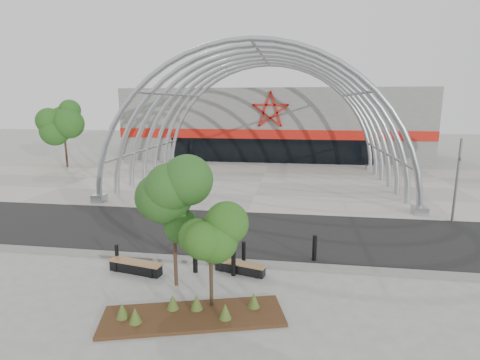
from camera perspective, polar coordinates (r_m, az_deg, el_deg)
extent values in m
plane|color=gray|center=(15.89, -2.17, -12.17)|extent=(140.00, 140.00, 0.00)
cube|color=black|center=(19.09, -0.22, -7.94)|extent=(140.00, 7.00, 0.02)
cube|color=#9E9990|center=(30.57, 3.16, -0.41)|extent=(60.00, 17.00, 0.04)
cube|color=slate|center=(15.64, -2.34, -12.33)|extent=(60.00, 0.50, 0.12)
cube|color=slate|center=(47.91, 5.25, 8.75)|extent=(34.00, 15.00, 8.00)
cube|color=black|center=(40.74, 4.57, 4.44)|extent=(22.00, 0.25, 2.60)
cube|color=red|center=(40.55, 4.61, 6.96)|extent=(34.00, 0.30, 1.00)
torus|color=#9DA2A7|center=(23.34, 1.45, -4.28)|extent=(20.36, 0.36, 20.36)
torus|color=#9DA2A7|center=(25.74, 2.13, -2.77)|extent=(20.36, 0.36, 20.36)
torus|color=#9DA2A7|center=(28.15, 2.69, -1.51)|extent=(20.36, 0.36, 20.36)
torus|color=#9DA2A7|center=(30.58, 3.16, -0.45)|extent=(20.36, 0.36, 20.36)
torus|color=#9DA2A7|center=(33.02, 3.57, 0.46)|extent=(20.36, 0.36, 20.36)
torus|color=#9DA2A7|center=(35.46, 3.92, 1.24)|extent=(20.36, 0.36, 20.36)
torus|color=#9DA2A7|center=(37.92, 4.22, 1.91)|extent=(20.36, 0.36, 20.36)
cylinder|color=#9DA2A7|center=(30.81, 21.45, 3.74)|extent=(0.20, 15.00, 0.20)
cylinder|color=#9DA2A7|center=(30.10, 17.18, 12.42)|extent=(0.20, 15.00, 0.20)
cylinder|color=#9DA2A7|center=(30.11, 3.39, 18.50)|extent=(0.20, 15.00, 0.20)
cylinder|color=#9DA2A7|center=(31.34, -9.99, 12.71)|extent=(0.20, 15.00, 0.20)
cylinder|color=#9DA2A7|center=(32.47, -14.07, 4.56)|extent=(0.20, 15.00, 0.20)
cube|color=#9DA2A7|center=(26.38, -20.68, -2.61)|extent=(0.80, 0.80, 0.50)
cube|color=#9DA2A7|center=(39.86, -10.28, 2.60)|extent=(0.80, 0.80, 0.50)
cube|color=#9DA2A7|center=(24.23, 25.70, -4.25)|extent=(0.80, 0.80, 0.50)
cube|color=#9DA2A7|center=(38.48, 19.25, 1.81)|extent=(0.80, 0.80, 0.50)
cube|color=#352012|center=(12.20, -7.11, -19.89)|extent=(5.73, 3.09, 0.11)
cone|color=#486024|center=(12.01, -15.70, -19.21)|extent=(0.38, 0.38, 0.47)
cone|color=#486024|center=(12.33, -6.64, -17.96)|extent=(0.38, 0.38, 0.47)
cone|color=#486024|center=(11.81, -2.27, -19.32)|extent=(0.38, 0.38, 0.47)
cone|color=#486024|center=(12.44, -10.21, -17.78)|extent=(0.38, 0.38, 0.47)
cone|color=#486024|center=(12.36, 2.12, -17.79)|extent=(0.38, 0.38, 0.47)
cone|color=#486024|center=(12.35, -17.51, -18.41)|extent=(0.38, 0.38, 0.47)
cylinder|color=slate|center=(23.15, 30.12, -0.17)|extent=(0.13, 0.13, 4.60)
imported|color=black|center=(22.99, 30.38, 2.30)|extent=(0.25, 0.65, 0.13)
cylinder|color=#342018|center=(13.69, -9.82, -11.46)|extent=(0.13, 0.13, 2.16)
ellipsoid|color=#1C3F17|center=(13.05, -10.12, -3.50)|extent=(1.85, 1.85, 2.36)
cylinder|color=black|center=(12.23, -4.41, -15.20)|extent=(0.12, 0.12, 1.80)
ellipsoid|color=#204810|center=(11.58, -4.53, -7.94)|extent=(1.49, 1.49, 1.97)
cube|color=black|center=(15.32, -15.60, -12.81)|extent=(2.17, 0.81, 0.36)
cube|color=black|center=(15.76, -18.03, -12.13)|extent=(0.22, 0.48, 0.43)
cube|color=black|center=(14.89, -13.02, -13.28)|extent=(0.22, 0.48, 0.43)
cube|color=brown|center=(15.23, -15.65, -11.97)|extent=(2.23, 0.90, 0.06)
cube|color=black|center=(14.77, 0.01, -13.37)|extent=(1.99, 0.85, 0.33)
cube|color=black|center=(15.04, -2.62, -12.79)|extent=(0.22, 0.45, 0.39)
cube|color=black|center=(14.52, 2.75, -13.73)|extent=(0.22, 0.45, 0.39)
cube|color=olive|center=(14.68, 0.01, -12.57)|extent=(2.05, 0.93, 0.06)
cylinder|color=black|center=(15.98, -18.24, -10.85)|extent=(0.15, 0.15, 0.92)
cylinder|color=black|center=(14.77, -6.85, -11.74)|extent=(0.18, 0.18, 1.15)
cylinder|color=black|center=(14.42, -1.00, -12.44)|extent=(0.17, 0.17, 1.06)
cylinder|color=black|center=(15.40, 0.57, -11.04)|extent=(0.15, 0.15, 0.95)
cylinder|color=black|center=(15.96, 11.29, -10.15)|extent=(0.17, 0.17, 1.09)
cylinder|color=black|center=(41.39, -24.98, 3.98)|extent=(0.20, 0.20, 3.30)
ellipsoid|color=#194814|center=(41.15, -25.34, 8.12)|extent=(3.00, 3.00, 3.60)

